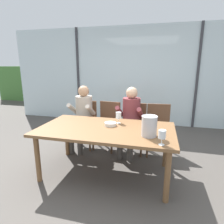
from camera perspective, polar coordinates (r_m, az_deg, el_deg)
ground at (r=3.89m, az=2.39°, el=-10.28°), size 14.00×14.00×0.00m
window_glass_panel at (r=5.25m, az=6.46°, el=10.60°), size 7.12×0.03×2.60m
window_mullion_left at (r=5.67m, az=-10.09°, el=10.71°), size 0.06×0.06×2.60m
window_mullion_right at (r=5.25m, az=24.25°, el=9.49°), size 0.06×0.06×2.60m
hillside_vineyard at (r=8.56m, az=9.46°, el=8.19°), size 13.12×2.40×1.55m
dining_table at (r=2.75m, az=-1.81°, el=-6.18°), size 1.92×1.05×0.72m
chair_near_curtain at (r=3.85m, az=-8.12°, el=-2.33°), size 0.45×0.45×0.90m
chair_left_of_center at (r=3.72m, az=-1.20°, el=-2.76°), size 0.50×0.50×0.90m
chair_center at (r=3.61m, az=6.65°, el=-3.39°), size 0.46×0.46×0.90m
chair_right_of_center at (r=3.60m, az=13.74°, el=-3.75°), size 0.47×0.47×0.90m
person_beige_jumper at (r=3.68m, az=-8.85°, el=-0.31°), size 0.48×0.62×1.22m
person_maroon_top at (r=3.43m, az=5.50°, el=-1.24°), size 0.49×0.63×1.22m
ice_bucket_primary at (r=2.42m, az=11.13°, el=-4.10°), size 0.20×0.20×0.26m
tasting_bowl at (r=2.81m, az=-0.49°, el=-3.66°), size 0.17×0.17×0.05m
wine_glass_by_left_taster at (r=2.19m, az=14.83°, el=-6.58°), size 0.08×0.08×0.17m
wine_glass_near_bucket at (r=2.91m, az=1.98°, el=-1.14°), size 0.08×0.08×0.17m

